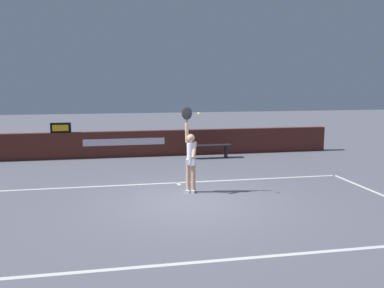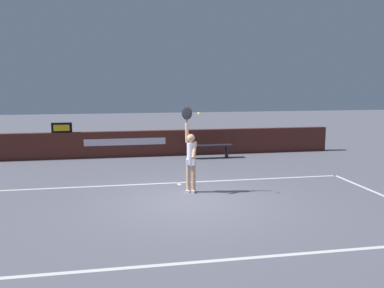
{
  "view_description": "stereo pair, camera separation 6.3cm",
  "coord_description": "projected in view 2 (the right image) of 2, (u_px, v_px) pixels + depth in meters",
  "views": [
    {
      "loc": [
        -1.83,
        -9.68,
        2.92
      ],
      "look_at": [
        0.16,
        0.58,
        1.35
      ],
      "focal_mm": 38.42,
      "sensor_mm": 36.0,
      "label": 1
    },
    {
      "loc": [
        -1.77,
        -9.69,
        2.92
      ],
      "look_at": [
        0.16,
        0.58,
        1.35
      ],
      "focal_mm": 38.42,
      "sensor_mm": 36.0,
      "label": 2
    }
  ],
  "objects": [
    {
      "name": "court_lines",
      "position": [
        196.0,
        210.0,
        9.47
      ],
      "size": [
        10.21,
        5.5,
        0.0
      ],
      "color": "white",
      "rests_on": "ground"
    },
    {
      "name": "back_wall",
      "position": [
        160.0,
        143.0,
        16.5
      ],
      "size": [
        14.23,
        0.29,
        1.02
      ],
      "color": "#51221B",
      "rests_on": "ground"
    },
    {
      "name": "tennis_player",
      "position": [
        191.0,
        158.0,
        10.9
      ],
      "size": [
        0.43,
        0.42,
        2.3
      ],
      "color": "tan",
      "rests_on": "ground"
    },
    {
      "name": "ground_plane",
      "position": [
        190.0,
        201.0,
        10.17
      ],
      "size": [
        60.0,
        60.0,
        0.0
      ],
      "primitive_type": "plane",
      "color": "slate"
    },
    {
      "name": "courtside_bench_near",
      "position": [
        210.0,
        148.0,
        15.95
      ],
      "size": [
        1.77,
        0.37,
        0.51
      ],
      "color": "black",
      "rests_on": "ground"
    },
    {
      "name": "speed_display",
      "position": [
        62.0,
        128.0,
        15.71
      ],
      "size": [
        0.75,
        0.18,
        0.38
      ],
      "color": "black",
      "rests_on": "back_wall"
    },
    {
      "name": "tennis_ball",
      "position": [
        199.0,
        114.0,
        10.52
      ],
      "size": [
        0.07,
        0.07,
        0.07
      ],
      "color": "#C5E12D"
    }
  ]
}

